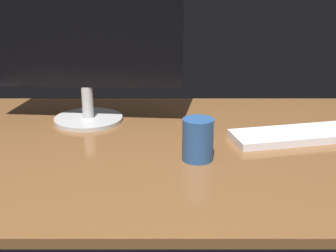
{
  "coord_description": "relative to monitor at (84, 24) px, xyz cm",
  "views": [
    {
      "loc": [
        2.21,
        -106.35,
        43.77
      ],
      "look_at": [
        1.97,
        -3.41,
        8.0
      ],
      "focal_mm": 49.15,
      "sensor_mm": 36.0,
      "label": 1
    }
  ],
  "objects": [
    {
      "name": "desk",
      "position": [
        20.52,
        -18.3,
        -28.24
      ],
      "size": [
        140.0,
        84.0,
        2.0
      ],
      "primitive_type": "cube",
      "color": "brown",
      "rests_on": "ground"
    },
    {
      "name": "monitor",
      "position": [
        0.0,
        0.0,
        0.0
      ],
      "size": [
        53.6,
        19.42,
        49.44
      ],
      "rotation": [
        0.0,
        0.0,
        -0.08
      ],
      "color": "#BEBEBE",
      "rests_on": "desk"
    },
    {
      "name": "keyboard",
      "position": [
        58.71,
        -13.69,
        -26.27
      ],
      "size": [
        41.17,
        19.61,
        1.95
      ],
      "primitive_type": "cube",
      "rotation": [
        0.0,
        0.0,
        0.22
      ],
      "color": "white",
      "rests_on": "desk"
    },
    {
      "name": "coffee_mug",
      "position": [
        29.47,
        -27.75,
        -22.37
      ],
      "size": [
        7.08,
        7.08,
        9.74
      ],
      "primitive_type": "cylinder",
      "color": "#28518C",
      "rests_on": "desk"
    }
  ]
}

